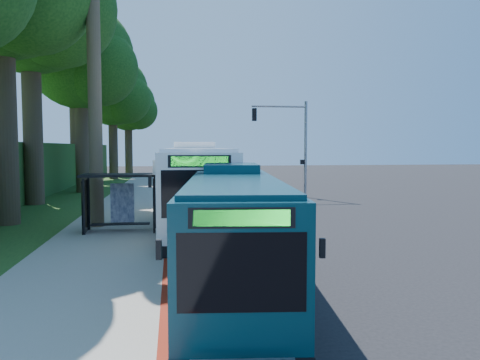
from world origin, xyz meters
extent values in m
plane|color=black|center=(0.00, 0.00, 0.00)|extent=(140.00, 140.00, 0.00)
cube|color=gray|center=(-7.30, 0.00, 0.06)|extent=(4.50, 70.00, 0.12)
cube|color=maroon|center=(-5.00, -4.00, 0.07)|extent=(0.25, 30.00, 0.13)
cube|color=#234719|center=(-13.00, 5.00, 0.03)|extent=(8.00, 70.00, 0.06)
cube|color=black|center=(-7.00, -3.00, 2.50)|extent=(3.20, 1.50, 0.10)
cube|color=black|center=(-8.45, -3.00, 1.20)|extent=(0.06, 1.30, 2.20)
cube|color=navy|center=(-7.00, -2.30, 1.25)|extent=(1.00, 0.12, 1.70)
cube|color=black|center=(-7.00, -3.10, 0.45)|extent=(2.40, 0.40, 0.06)
cube|color=black|center=(-8.40, -2.40, 1.20)|extent=(0.08, 0.08, 2.40)
cube|color=black|center=(-5.60, -2.40, 1.20)|extent=(0.08, 0.08, 2.40)
cube|color=black|center=(-8.40, -3.60, 1.20)|extent=(0.08, 0.08, 2.40)
cube|color=black|center=(-5.60, -3.60, 1.20)|extent=(0.08, 0.08, 2.40)
cylinder|color=gray|center=(-5.40, -5.00, 1.50)|extent=(0.06, 0.06, 3.00)
cube|color=white|center=(-5.40, -5.00, 2.90)|extent=(0.35, 0.04, 0.55)
cylinder|color=gray|center=(4.80, 10.00, 3.50)|extent=(0.20, 0.20, 7.00)
cylinder|color=gray|center=(2.80, 10.00, 6.60)|extent=(4.00, 0.14, 0.14)
cube|color=black|center=(1.00, 10.00, 6.00)|extent=(0.30, 0.30, 0.90)
cube|color=black|center=(4.55, 10.00, 2.60)|extent=(0.25, 0.25, 0.35)
cylinder|color=#4C3F2D|center=(-8.20, -1.50, 6.50)|extent=(0.60, 0.60, 13.00)
cylinder|color=#382B1E|center=(-12.50, 0.00, 5.25)|extent=(1.10, 1.10, 10.50)
cylinder|color=#382B1E|center=(-13.50, 8.00, 5.95)|extent=(1.18, 1.18, 11.90)
sphere|color=#123D10|center=(-11.50, 6.50, 11.90)|extent=(7.00, 7.00, 7.00)
sphere|color=#123D10|center=(-15.25, 9.75, 12.24)|extent=(6.50, 6.50, 6.50)
cylinder|color=#382B1E|center=(-12.00, 16.00, 4.90)|extent=(1.06, 1.06, 9.80)
sphere|color=#123D10|center=(-12.00, 16.00, 10.92)|extent=(8.40, 8.40, 8.40)
sphere|color=#123D10|center=(-10.32, 14.74, 9.80)|extent=(5.88, 5.88, 5.88)
sphere|color=#123D10|center=(-13.47, 17.47, 10.08)|extent=(5.46, 5.46, 5.46)
cylinder|color=#382B1E|center=(-14.00, 24.00, 5.60)|extent=(1.14, 1.14, 11.20)
sphere|color=#123D10|center=(-14.00, 24.00, 12.48)|extent=(9.60, 9.60, 9.60)
sphere|color=#123D10|center=(-12.08, 22.56, 11.20)|extent=(6.72, 6.72, 6.72)
sphere|color=#123D10|center=(-15.68, 25.68, 11.52)|extent=(6.24, 6.24, 6.24)
cylinder|color=#382B1E|center=(-11.50, 32.00, 4.55)|extent=(1.02, 1.02, 9.10)
sphere|color=#123D10|center=(-11.50, 32.00, 10.14)|extent=(8.00, 8.00, 8.00)
sphere|color=#123D10|center=(-9.90, 30.80, 9.10)|extent=(5.60, 5.60, 5.60)
sphere|color=#123D10|center=(-12.90, 33.40, 9.36)|extent=(5.20, 5.20, 5.20)
cylinder|color=#382B1E|center=(-10.50, 40.00, 4.20)|extent=(0.98, 0.98, 8.40)
sphere|color=#123D10|center=(-10.50, 40.00, 9.36)|extent=(7.00, 7.00, 7.00)
sphere|color=#123D10|center=(-9.10, 38.95, 8.40)|extent=(4.90, 4.90, 4.90)
sphere|color=#123D10|center=(-11.72, 41.23, 8.64)|extent=(4.55, 4.55, 4.55)
cube|color=white|center=(-3.80, -1.66, 1.94)|extent=(3.12, 13.18, 3.11)
cube|color=black|center=(-3.80, -1.66, 0.33)|extent=(3.15, 13.25, 0.38)
cube|color=black|center=(-3.79, -1.12, 2.24)|extent=(3.11, 10.30, 1.20)
cube|color=black|center=(-3.96, -8.16, 2.19)|extent=(2.45, 0.19, 1.53)
cube|color=black|center=(-3.64, 4.84, 2.29)|extent=(2.23, 0.19, 1.09)
cube|color=#19E533|center=(-3.96, -8.17, 3.22)|extent=(1.81, 0.16, 0.31)
cube|color=white|center=(-3.80, -1.66, 3.55)|extent=(2.88, 12.52, 0.13)
cube|color=white|center=(-3.74, 0.52, 3.74)|extent=(2.02, 2.78, 0.38)
cylinder|color=black|center=(-5.17, -5.83, 0.55)|extent=(0.36, 1.10, 1.09)
cylinder|color=black|center=(-2.64, -5.89, 0.55)|extent=(0.36, 1.10, 1.09)
cylinder|color=black|center=(-4.94, 3.35, 0.55)|extent=(0.36, 1.10, 1.09)
cylinder|color=black|center=(-2.41, 3.29, 0.55)|extent=(0.36, 1.10, 1.09)
cube|color=#0B303C|center=(-3.26, -10.92, 1.57)|extent=(3.32, 10.77, 2.52)
cube|color=black|center=(-3.26, -10.92, 0.26)|extent=(3.35, 10.82, 0.31)
cube|color=black|center=(-3.21, -10.49, 1.81)|extent=(3.13, 8.45, 0.97)
cube|color=black|center=(-3.79, -16.15, 1.77)|extent=(1.98, 0.31, 1.24)
cube|color=black|center=(-2.72, -5.70, 1.85)|extent=(1.80, 0.29, 0.88)
cube|color=#19E533|center=(-3.79, -16.16, 2.60)|extent=(1.46, 0.24, 0.25)
cube|color=#0B303C|center=(-3.26, -10.92, 2.87)|extent=(3.08, 10.22, 0.11)
cube|color=#0B303C|center=(-3.08, -9.17, 3.02)|extent=(1.79, 2.36, 0.31)
cylinder|color=black|center=(-4.62, -14.19, 0.44)|extent=(0.35, 0.91, 0.88)
cylinder|color=black|center=(-2.59, -14.40, 0.44)|extent=(0.35, 0.91, 0.88)
cylinder|color=black|center=(-3.86, -6.82, 0.44)|extent=(0.35, 0.91, 0.88)
cylinder|color=black|center=(-1.83, -7.02, 0.44)|extent=(0.35, 0.91, 0.88)
imported|color=silver|center=(1.42, 6.16, 0.73)|extent=(3.32, 5.61, 1.46)
camera|label=1|loc=(-4.83, -23.09, 3.67)|focal=35.00mm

